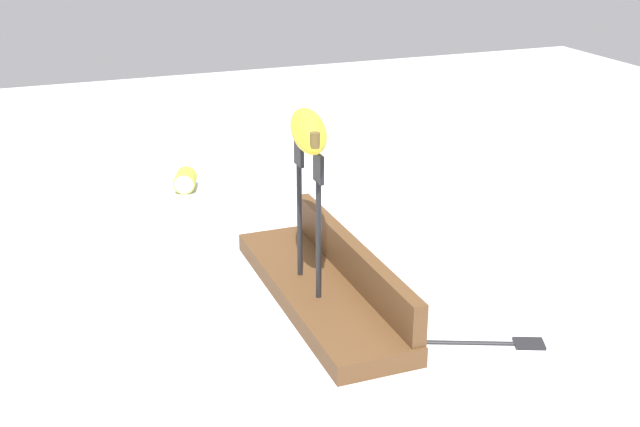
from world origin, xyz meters
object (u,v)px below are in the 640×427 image
at_px(fork_stand_center, 309,204).
at_px(banana_chunk_near, 185,180).
at_px(banana_raised_center, 308,130).
at_px(fork_fallen_far, 486,341).

relative_size(fork_stand_center, banana_chunk_near, 3.31).
relative_size(fork_stand_center, banana_raised_center, 1.16).
bearing_deg(banana_raised_center, banana_chunk_near, -173.10).
distance_m(fork_fallen_far, banana_chunk_near, 0.71).
xyz_separation_m(banana_raised_center, banana_chunk_near, (-0.49, -0.06, -0.22)).
relative_size(banana_raised_center, fork_fallen_far, 0.90).
height_order(fork_stand_center, fork_fallen_far, fork_stand_center).
height_order(fork_stand_center, banana_raised_center, banana_raised_center).
bearing_deg(banana_raised_center, fork_fallen_far, 42.42).
xyz_separation_m(fork_fallen_far, banana_chunk_near, (-0.67, -0.22, 0.02)).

